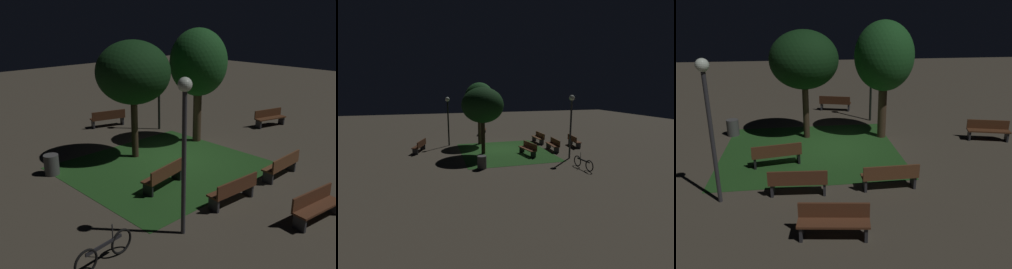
# 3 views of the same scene
# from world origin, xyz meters

# --- Properties ---
(ground_plane) EXTENTS (60.00, 60.00, 0.00)m
(ground_plane) POSITION_xyz_m (0.00, 0.00, 0.00)
(ground_plane) COLOR #4C4438
(grass_lawn) EXTENTS (7.06, 6.35, 0.01)m
(grass_lawn) POSITION_xyz_m (-0.93, -0.24, 0.01)
(grass_lawn) COLOR #23511E
(grass_lawn) RESTS_ON ground
(bench_front_left) EXTENTS (1.83, 0.61, 0.88)m
(bench_front_left) POSITION_xyz_m (-1.45, -3.94, 0.48)
(bench_front_left) COLOR brown
(bench_front_left) RESTS_ON ground
(bench_front_right) EXTENTS (1.81, 0.50, 0.88)m
(bench_front_right) POSITION_xyz_m (1.44, -3.94, 0.48)
(bench_front_right) COLOR brown
(bench_front_right) RESTS_ON ground
(bench_path_side) EXTENTS (1.85, 0.73, 0.88)m
(bench_path_side) POSITION_xyz_m (-0.59, -6.14, 0.48)
(bench_path_side) COLOR brown
(bench_path_side) RESTS_ON ground
(bench_lawn_edge) EXTENTS (1.86, 0.78, 0.88)m
(bench_lawn_edge) POSITION_xyz_m (-2.21, -1.63, 0.48)
(bench_lawn_edge) COLOR brown
(bench_lawn_edge) RESTS_ON ground
(bench_corner) EXTENTS (1.86, 0.94, 0.88)m
(bench_corner) POSITION_xyz_m (6.97, -0.03, 0.48)
(bench_corner) COLOR #512D19
(bench_corner) RESTS_ON ground
(bench_by_lamp) EXTENTS (1.86, 0.97, 0.88)m
(bench_by_lamp) POSITION_xyz_m (0.75, 5.80, 0.48)
(bench_by_lamp) COLOR #422314
(bench_by_lamp) RESTS_ON ground
(tree_left_canopy) EXTENTS (2.57, 2.57, 5.13)m
(tree_left_canopy) POSITION_xyz_m (2.36, 1.00, 3.59)
(tree_left_canopy) COLOR #423021
(tree_left_canopy) RESTS_ON ground
(tree_back_left) EXTENTS (2.96, 2.96, 4.75)m
(tree_back_left) POSITION_xyz_m (-1.03, 1.38, 3.48)
(tree_back_left) COLOR #38281C
(tree_back_left) RESTS_ON ground
(lamp_post_path_center) EXTENTS (0.36, 0.36, 3.97)m
(lamp_post_path_center) POSITION_xyz_m (2.38, 3.61, 2.75)
(lamp_post_path_center) COLOR black
(lamp_post_path_center) RESTS_ON ground
(lamp_post_plaza_east) EXTENTS (0.36, 0.36, 4.23)m
(lamp_post_plaza_east) POSITION_xyz_m (-3.77, -3.99, 2.90)
(lamp_post_plaza_east) COLOR #333338
(lamp_post_plaza_east) RESTS_ON ground
(trash_bin) EXTENTS (0.54, 0.54, 0.76)m
(trash_bin) POSITION_xyz_m (-4.41, 2.10, 0.38)
(trash_bin) COLOR #4C4C4C
(trash_bin) RESTS_ON ground
(bicycle) EXTENTS (1.74, 0.24, 0.93)m
(bicycle) POSITION_xyz_m (-6.05, -3.62, 0.34)
(bicycle) COLOR black
(bicycle) RESTS_ON ground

